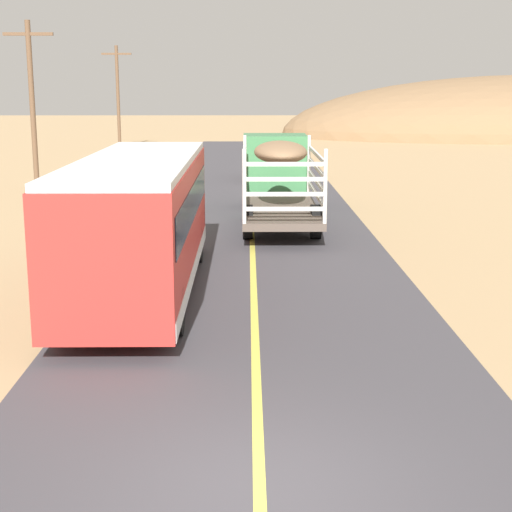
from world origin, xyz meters
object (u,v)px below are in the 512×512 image
Objects in this scene: bus at (140,221)px; power_pole_mid at (32,102)px; power_pole_far at (118,95)px; car_far at (266,166)px; livestock_truck at (277,169)px.

bus is 1.31× the size of power_pole_mid.
power_pole_far is at bearing 90.00° from power_pole_mid.
bus is 1.30× the size of power_pole_far.
power_pole_far is at bearing 119.97° from car_far.
bus reaches higher than car_far.
power_pole_far is (-10.62, 18.41, 3.44)m from car_far.
power_pole_far is at bearing 99.78° from bus.
bus is 42.06m from power_pole_far.
power_pole_mid is (-10.75, 6.58, 2.32)m from livestock_truck.
power_pole_mid is (-10.62, -5.27, 3.42)m from car_far.
power_pole_mid is 23.68m from power_pole_far.
power_pole_far reaches higher than power_pole_mid.
car_far is at bearing 90.65° from livestock_truck.
livestock_truck is 12.81m from power_pole_mid.
bus is at bearing -68.05° from power_pole_mid.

